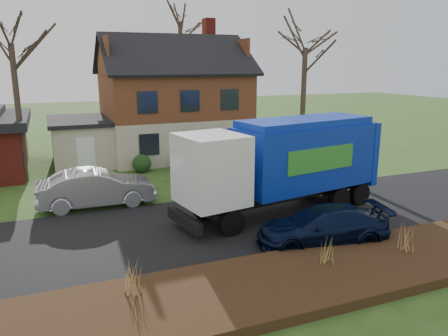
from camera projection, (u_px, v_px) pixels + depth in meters
name	position (u px, v px, depth m)	size (l,w,h in m)	color
ground	(223.00, 224.00, 17.36)	(120.00, 120.00, 0.00)	#2C4C19
road	(223.00, 224.00, 17.36)	(80.00, 7.00, 0.02)	black
mulch_verge	(291.00, 281.00, 12.56)	(80.00, 3.50, 0.30)	black
main_house	(166.00, 96.00, 29.47)	(12.95, 8.95, 9.26)	beige
garbage_truck	(286.00, 160.00, 18.32)	(9.55, 3.99, 3.97)	black
silver_sedan	(96.00, 188.00, 19.40)	(1.77, 5.08, 1.67)	#B9BDC1
navy_wagon	(322.00, 226.00, 15.33)	(1.90, 4.68, 1.36)	black
tree_front_west	(8.00, 21.00, 21.72)	(3.38, 3.38, 10.03)	#413127
tree_front_east	(306.00, 28.00, 26.38)	(3.67, 3.67, 10.21)	#433328
tree_back	(180.00, 5.00, 35.30)	(4.08, 4.08, 12.91)	#403226
grass_clump_west	(131.00, 276.00, 11.49)	(0.39, 0.32, 1.03)	tan
grass_clump_mid	(327.00, 250.00, 13.23)	(0.31, 0.25, 0.86)	#A49248
grass_clump_east	(408.00, 236.00, 14.16)	(0.39, 0.32, 0.97)	#A8794A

